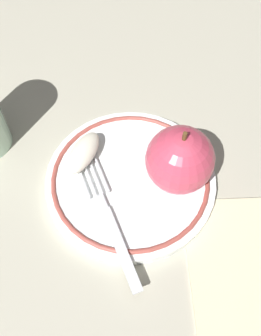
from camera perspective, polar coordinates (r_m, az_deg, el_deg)
name	(u,v)px	position (r m, az deg, el deg)	size (l,w,h in m)	color
ground_plane	(133,175)	(0.48, 0.42, -1.15)	(2.00, 2.00, 0.00)	#B0AB96
plate	(130,180)	(0.47, 0.00, -1.78)	(0.21, 0.21, 0.02)	white
apple_red_whole	(180,160)	(0.43, 7.53, 1.26)	(0.08, 0.08, 0.09)	#C83F56
apple_slice_front	(83,153)	(0.47, -7.23, 2.31)	(0.07, 0.03, 0.02)	#EFE9CF
fork	(109,219)	(0.43, -3.28, -7.81)	(0.03, 0.19, 0.00)	silver
napkin_folded	(254,260)	(0.45, 18.31, -13.18)	(0.15, 0.16, 0.01)	beige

